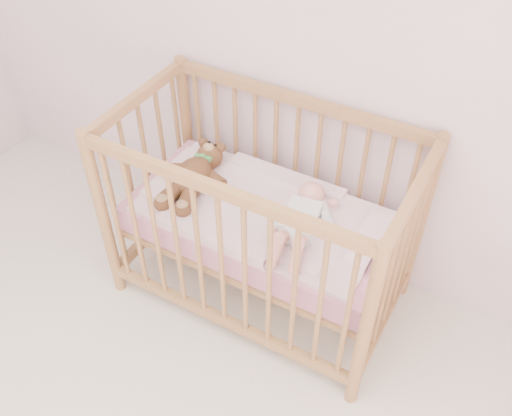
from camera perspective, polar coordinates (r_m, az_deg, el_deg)
The scene contains 6 objects.
wall_back at distance 2.50m, azimuth 3.84°, elevation 19.25°, with size 4.00×0.02×2.70m, color beige.
crib at distance 2.66m, azimuth 0.53°, elevation -1.24°, with size 1.36×0.76×1.00m, color #B7804D, non-canonical shape.
mattress at distance 2.67m, azimuth 0.52°, elevation -1.47°, with size 1.22×0.62×0.13m, color pink.
blanket at distance 2.62m, azimuth 0.53°, elevation -0.31°, with size 1.10×0.58×0.06m, color pink, non-canonical shape.
baby at distance 2.49m, azimuth 4.55°, elevation -0.94°, with size 0.26×0.55×0.13m, color white, non-canonical shape.
teddy_bear at distance 2.69m, azimuth -6.35°, elevation 3.30°, with size 0.36×0.51×0.14m, color brown, non-canonical shape.
Camera 1 is at (0.97, -0.07, 2.36)m, focal length 40.00 mm.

